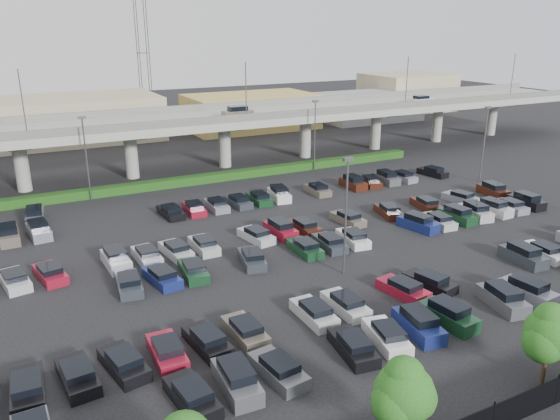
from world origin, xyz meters
The scene contains 9 objects.
ground centered at (0.00, 0.00, 0.00)m, with size 280.00×280.00×0.00m, color black.
overpass centered at (-0.25, 31.99, 6.97)m, with size 150.00×13.00×15.80m.
hedge centered at (0.00, 25.00, 0.55)m, with size 66.00×1.60×1.10m, color #173D11.
fence centered at (-0.05, -28.00, 0.90)m, with size 70.00×0.10×2.00m.
tree_row centered at (0.70, -26.53, 3.52)m, with size 65.07×3.66×5.94m.
parked_cars centered at (-0.46, -3.56, 0.61)m, with size 62.98×41.65×1.67m.
light_poles centered at (-4.13, 2.00, 6.24)m, with size 66.90×48.38×10.30m.
distant_buildings centered at (12.38, 61.81, 3.74)m, with size 138.00×24.00×9.00m.
comm_tower centered at (4.00, 74.00, 15.61)m, with size 2.40×2.40×30.00m.
Camera 1 is at (-24.66, -43.79, 20.42)m, focal length 35.00 mm.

